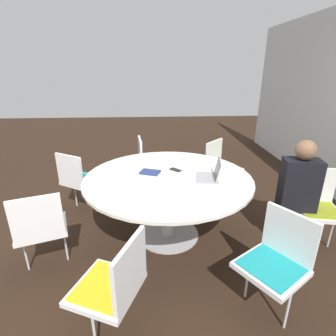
{
  "coord_description": "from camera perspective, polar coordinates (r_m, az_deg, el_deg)",
  "views": [
    {
      "loc": [
        2.61,
        -0.16,
        1.85
      ],
      "look_at": [
        0.0,
        0.0,
        0.85
      ],
      "focal_mm": 28.0,
      "sensor_mm": 36.0,
      "label": 1
    }
  ],
  "objects": [
    {
      "name": "chair_0",
      "position": [
        3.24,
        29.65,
        -6.52
      ],
      "size": [
        0.49,
        0.51,
        0.85
      ],
      "rotation": [
        0.0,
        0.0,
        4.53
      ],
      "color": "white",
      "rests_on": "ground_plane"
    },
    {
      "name": "chair_5",
      "position": [
        1.95,
        -11.61,
        -23.21
      ],
      "size": [
        0.57,
        0.56,
        0.85
      ],
      "rotation": [
        0.0,
        0.0,
        9.03
      ],
      "color": "white",
      "rests_on": "ground_plane"
    },
    {
      "name": "conference_table",
      "position": [
        2.88,
        0.0,
        -4.22
      ],
      "size": [
        1.81,
        1.81,
        0.75
      ],
      "color": "#B7B7BC",
      "rests_on": "ground_plane"
    },
    {
      "name": "chair_2",
      "position": [
        4.11,
        -4.21,
        1.82
      ],
      "size": [
        0.49,
        0.47,
        0.85
      ],
      "rotation": [
        0.0,
        0.0,
        6.4
      ],
      "color": "white",
      "rests_on": "ground_plane"
    },
    {
      "name": "chair_1",
      "position": [
        3.96,
        11.39,
        0.71
      ],
      "size": [
        0.61,
        0.61,
        0.85
      ],
      "rotation": [
        0.0,
        0.0,
        5.52
      ],
      "color": "white",
      "rests_on": "ground_plane"
    },
    {
      "name": "ground_plane",
      "position": [
        3.2,
        0.0,
        -14.29
      ],
      "size": [
        16.0,
        16.0,
        0.0
      ],
      "primitive_type": "plane",
      "color": "black"
    },
    {
      "name": "chair_3",
      "position": [
        3.63,
        -18.89,
        -1.95
      ],
      "size": [
        0.59,
        0.59,
        0.85
      ],
      "rotation": [
        0.0,
        0.0,
        7.3
      ],
      "color": "white",
      "rests_on": "ground_plane"
    },
    {
      "name": "person_0",
      "position": [
        3.0,
        26.65,
        -3.87
      ],
      "size": [
        0.31,
        0.39,
        1.2
      ],
      "rotation": [
        0.0,
        0.0,
        4.53
      ],
      "color": "black",
      "rests_on": "ground_plane"
    },
    {
      "name": "chair_4",
      "position": [
        2.71,
        -26.05,
        -11.11
      ],
      "size": [
        0.54,
        0.55,
        0.85
      ],
      "rotation": [
        0.0,
        0.0,
        8.19
      ],
      "color": "white",
      "rests_on": "ground_plane"
    },
    {
      "name": "handbag",
      "position": [
        4.29,
        -12.65,
        -3.01
      ],
      "size": [
        0.36,
        0.16,
        0.28
      ],
      "color": "#513319",
      "rests_on": "ground_plane"
    },
    {
      "name": "chair_6",
      "position": [
        2.26,
        22.65,
        -17.52
      ],
      "size": [
        0.6,
        0.59,
        0.85
      ],
      "rotation": [
        0.0,
        0.0,
        10.0
      ],
      "color": "white",
      "rests_on": "ground_plane"
    },
    {
      "name": "spiral_notebook",
      "position": [
        2.93,
        -3.93,
        -0.9
      ],
      "size": [
        0.21,
        0.25,
        0.02
      ],
      "color": "navy",
      "rests_on": "conference_table"
    },
    {
      "name": "cell_phone",
      "position": [
        3.01,
        1.63,
        -0.39
      ],
      "size": [
        0.15,
        0.15,
        0.01
      ],
      "color": "black",
      "rests_on": "conference_table"
    },
    {
      "name": "coffee_cup",
      "position": [
        3.09,
        -3.75,
        0.95
      ],
      "size": [
        0.08,
        0.08,
        0.09
      ],
      "color": "white",
      "rests_on": "conference_table"
    },
    {
      "name": "laptop",
      "position": [
        2.8,
        9.44,
        -1.3
      ],
      "size": [
        0.34,
        0.29,
        0.21
      ],
      "rotation": [
        0.0,
        0.0,
        -0.18
      ],
      "color": "#99999E",
      "rests_on": "conference_table"
    }
  ]
}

